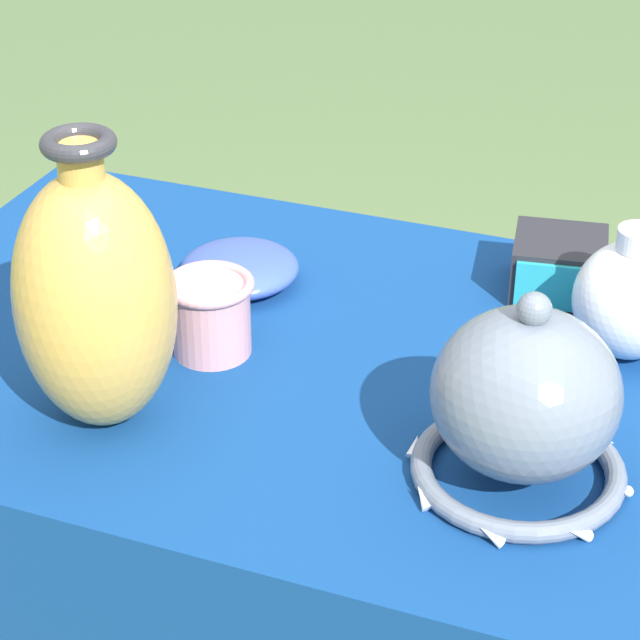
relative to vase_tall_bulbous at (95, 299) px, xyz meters
The scene contains 7 objects.
display_table 0.38m from the vase_tall_bulbous, 36.48° to the left, with size 1.30×0.74×0.73m.
vase_tall_bulbous is the anchor object (origin of this frame).
vase_dome_bell 0.45m from the vase_tall_bulbous, ahead, with size 0.23×0.23×0.22m.
mosaic_tile_box 0.61m from the vase_tall_bulbous, 47.98° to the left, with size 0.13×0.13×0.07m.
bowl_shallow_cobalt 0.34m from the vase_tall_bulbous, 87.30° to the left, with size 0.15×0.15×0.05m, color #3851A8.
jar_round_porcelain 0.61m from the vase_tall_bulbous, 33.40° to the left, with size 0.13×0.13×0.16m.
cup_wide_rose 0.19m from the vase_tall_bulbous, 72.78° to the left, with size 0.10×0.10×0.10m.
Camera 1 is at (0.36, -1.15, 1.52)m, focal length 70.00 mm.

